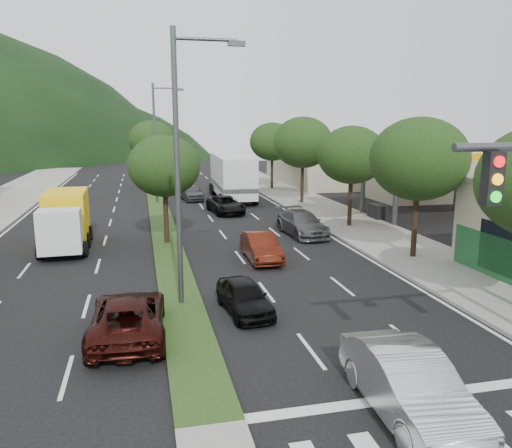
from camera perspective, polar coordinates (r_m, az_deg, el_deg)
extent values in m
plane|color=black|center=(12.18, -5.19, -22.31)|extent=(160.00, 160.00, 0.00)
cube|color=gray|center=(38.25, 8.30, 1.26)|extent=(5.00, 90.00, 0.15)
cube|color=#223A15|center=(38.66, -10.94, 1.26)|extent=(1.60, 56.00, 0.12)
cube|color=black|center=(10.79, 25.41, 4.71)|extent=(0.35, 0.25, 1.05)
cube|color=silver|center=(37.97, 19.47, 8.14)|extent=(12.00, 8.00, 0.50)
cube|color=#E39E0B|center=(37.99, 19.44, 7.62)|extent=(12.20, 8.20, 0.50)
cylinder|color=#47494C|center=(34.04, 15.71, 3.49)|extent=(0.36, 0.36, 4.60)
cylinder|color=#47494C|center=(38.51, 26.24, 3.62)|extent=(0.36, 0.36, 4.60)
cylinder|color=#47494C|center=(38.46, 12.15, 4.53)|extent=(0.36, 0.36, 4.60)
cylinder|color=#47494C|center=(42.47, 22.01, 4.59)|extent=(0.36, 0.36, 4.60)
cube|color=black|center=(36.48, 13.69, 1.32)|extent=(0.80, 1.60, 1.10)
cube|color=black|center=(40.69, 23.82, 1.69)|extent=(0.80, 1.60, 1.10)
cube|color=#B8AE92|center=(58.06, 8.04, 7.22)|extent=(10.00, 16.00, 5.20)
cylinder|color=black|center=(26.17, 17.72, 0.54)|extent=(0.28, 0.28, 3.81)
ellipsoid|color=black|center=(25.80, 18.13, 7.08)|extent=(4.80, 4.80, 4.08)
cylinder|color=black|center=(33.21, 10.71, 2.90)|extent=(0.28, 0.28, 3.58)
ellipsoid|color=black|center=(32.92, 10.89, 7.76)|extent=(4.40, 4.40, 3.74)
cylinder|color=black|center=(42.45, 5.30, 5.11)|extent=(0.28, 0.28, 3.92)
ellipsoid|color=black|center=(42.23, 5.38, 9.26)|extent=(5.00, 5.00, 4.25)
cylinder|color=black|center=(52.00, 1.83, 6.19)|extent=(0.28, 0.28, 3.70)
ellipsoid|color=black|center=(51.82, 1.85, 9.38)|extent=(4.60, 4.60, 3.91)
cylinder|color=black|center=(28.52, -10.26, 1.24)|extent=(0.28, 0.28, 3.36)
ellipsoid|color=black|center=(28.18, -10.45, 6.54)|extent=(4.00, 4.00, 3.40)
cylinder|color=black|center=(54.28, -11.70, 6.20)|extent=(0.28, 0.28, 3.81)
ellipsoid|color=black|center=(54.10, -11.83, 9.36)|extent=(4.80, 4.80, 4.08)
cylinder|color=#47494C|center=(18.18, -8.97, 5.75)|extent=(0.20, 0.20, 10.00)
cylinder|color=#47494C|center=(18.43, -5.81, 20.26)|extent=(2.20, 0.12, 0.12)
cube|color=#47494C|center=(18.59, -2.23, 19.91)|extent=(0.60, 0.25, 0.18)
cylinder|color=#47494C|center=(43.11, -11.46, 8.88)|extent=(0.20, 0.20, 10.00)
cylinder|color=#47494C|center=(43.21, -10.20, 15.04)|extent=(2.20, 0.12, 0.12)
cube|color=#47494C|center=(43.28, -8.69, 14.95)|extent=(0.60, 0.25, 0.18)
imported|color=#B1B4B9|center=(12.70, 17.02, -17.14)|extent=(1.81, 4.83, 1.58)
imported|color=black|center=(16.72, -14.40, -10.20)|extent=(2.47, 5.07, 1.39)
imported|color=black|center=(18.22, -1.34, -8.29)|extent=(1.81, 3.69, 1.21)
imported|color=#4C4C51|center=(30.74, 5.27, 0.09)|extent=(2.39, 5.18, 1.47)
imported|color=#4F190D|center=(25.03, 0.57, -2.63)|extent=(1.47, 4.11, 1.35)
imported|color=black|center=(38.15, -3.47, 2.21)|extent=(2.64, 4.87, 1.30)
imported|color=#48484C|center=(45.07, -7.44, 3.62)|extent=(2.16, 4.26, 1.39)
cube|color=silver|center=(26.58, -21.51, -0.77)|extent=(2.10, 1.56, 2.16)
cube|color=yellow|center=(29.96, -20.79, 0.77)|extent=(2.28, 4.01, 2.91)
cube|color=black|center=(29.45, -20.77, -1.74)|extent=(2.04, 5.50, 0.28)
cylinder|color=black|center=(27.09, -18.98, -2.72)|extent=(0.31, 0.85, 0.85)
cylinder|color=black|center=(27.35, -23.50, -2.92)|extent=(0.31, 0.85, 0.85)
cylinder|color=black|center=(29.08, -18.71, -1.76)|extent=(0.31, 0.85, 0.85)
cylinder|color=black|center=(29.32, -22.93, -1.96)|extent=(0.31, 0.85, 0.85)
cylinder|color=black|center=(30.89, -18.50, -0.99)|extent=(0.31, 0.85, 0.85)
cylinder|color=black|center=(31.12, -22.47, -1.19)|extent=(0.31, 0.85, 0.85)
cube|color=silver|center=(45.11, -2.75, 5.66)|extent=(3.26, 10.37, 3.42)
cube|color=#5C5C60|center=(45.21, -2.74, 4.58)|extent=(3.32, 10.37, 0.40)
cylinder|color=black|center=(49.19, -5.05, 4.10)|extent=(0.44, 1.04, 1.03)
cylinder|color=black|center=(49.55, -1.76, 4.20)|extent=(0.44, 1.04, 1.03)
cylinder|color=black|center=(47.98, -4.91, 3.92)|extent=(0.44, 1.04, 1.03)
cylinder|color=black|center=(48.35, -1.54, 4.02)|extent=(0.44, 1.04, 1.03)
cylinder|color=black|center=(41.51, -3.97, 2.76)|extent=(0.44, 1.04, 1.03)
cylinder|color=black|center=(41.94, -0.09, 2.88)|extent=(0.44, 1.04, 1.03)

